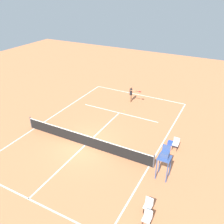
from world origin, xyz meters
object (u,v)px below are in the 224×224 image
at_px(umpire_chair, 165,157).
at_px(equipment_bag, 173,144).
at_px(courtside_chair_mid, 176,143).
at_px(player_serving, 131,93).
at_px(tennis_ball, 124,111).
at_px(courtside_chair_near, 147,217).
at_px(courtside_chair_far, 148,205).

bearing_deg(umpire_chair, equipment_bag, -84.77).
bearing_deg(umpire_chair, courtside_chair_mid, -89.25).
relative_size(player_serving, tennis_ball, 26.37).
bearing_deg(player_serving, equipment_bag, 42.22).
bearing_deg(equipment_bag, umpire_chair, 95.23).
xyz_separation_m(courtside_chair_near, courtside_chair_far, (0.23, -0.78, 0.00)).
xyz_separation_m(courtside_chair_far, equipment_bag, (0.46, -6.75, -0.38)).
distance_m(tennis_ball, courtside_chair_near, 12.70).
height_order(umpire_chair, equipment_bag, umpire_chair).
xyz_separation_m(player_serving, courtside_chair_far, (-6.46, 12.33, -0.54)).
height_order(player_serving, tennis_ball, player_serving).
relative_size(tennis_ball, courtside_chair_near, 0.07).
xyz_separation_m(umpire_chair, equipment_bag, (0.34, -3.75, -1.46)).
xyz_separation_m(umpire_chair, courtside_chair_near, (-0.35, 3.78, -1.07)).
bearing_deg(courtside_chair_far, equipment_bag, -86.07).
relative_size(player_serving, umpire_chair, 0.74).
height_order(courtside_chair_near, courtside_chair_mid, same).
bearing_deg(player_serving, umpire_chair, 29.35).
relative_size(player_serving, courtside_chair_far, 1.89).
xyz_separation_m(player_serving, umpire_chair, (-6.34, 9.33, 0.53)).
xyz_separation_m(player_serving, courtside_chair_near, (-6.69, 13.11, -0.54)).
distance_m(courtside_chair_near, equipment_bag, 7.57).
bearing_deg(umpire_chair, player_serving, -55.80).
xyz_separation_m(tennis_ball, courtside_chair_mid, (-6.07, 3.76, 0.50)).
relative_size(courtside_chair_near, courtside_chair_far, 1.00).
height_order(player_serving, umpire_chair, umpire_chair).
height_order(player_serving, courtside_chair_far, player_serving).
distance_m(player_serving, umpire_chair, 11.29).
bearing_deg(umpire_chair, courtside_chair_far, 92.31).
distance_m(player_serving, courtside_chair_far, 13.93).
distance_m(courtside_chair_mid, courtside_chair_far, 6.39).
bearing_deg(courtside_chair_mid, courtside_chair_near, 93.16).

